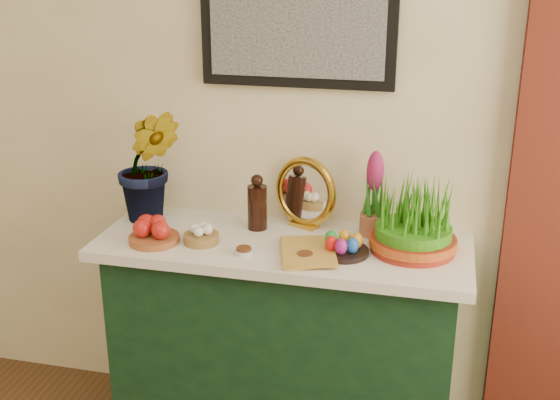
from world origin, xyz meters
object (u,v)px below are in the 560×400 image
object	(u,v)px
sideboard	(283,347)
mirror	(305,193)
wheatgrass_sabzeh	(414,222)
hyacinth_green	(148,147)
book	(281,252)

from	to	relation	value
sideboard	mirror	world-z (taller)	mirror
mirror	sideboard	bearing A→B (deg)	-106.18
wheatgrass_sabzeh	sideboard	bearing A→B (deg)	-177.84
wheatgrass_sabzeh	hyacinth_green	bearing A→B (deg)	176.20
sideboard	mirror	xyz separation A→B (m)	(0.05, 0.17, 0.60)
hyacinth_green	mirror	xyz separation A→B (m)	(0.62, 0.08, -0.17)
hyacinth_green	mirror	size ratio (longest dim) A/B	2.16
hyacinth_green	wheatgrass_sabzeh	world-z (taller)	hyacinth_green
hyacinth_green	wheatgrass_sabzeh	size ratio (longest dim) A/B	1.92
mirror	book	distance (m)	0.33
sideboard	wheatgrass_sabzeh	xyz separation A→B (m)	(0.48, 0.02, 0.58)
mirror	wheatgrass_sabzeh	bearing A→B (deg)	-19.46
hyacinth_green	wheatgrass_sabzeh	xyz separation A→B (m)	(1.04, -0.07, -0.19)
sideboard	book	bearing A→B (deg)	-80.24
mirror	book	world-z (taller)	mirror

